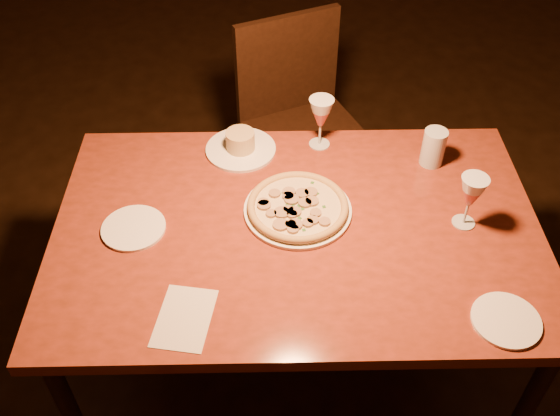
{
  "coord_description": "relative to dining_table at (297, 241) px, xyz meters",
  "views": [
    {
      "loc": [
        -0.07,
        -1.19,
        2.18
      ],
      "look_at": [
        -0.03,
        0.2,
        0.83
      ],
      "focal_mm": 40.0,
      "sensor_mm": 36.0,
      "label": 1
    }
  ],
  "objects": [
    {
      "name": "water_tumbler",
      "position": [
        0.47,
        0.29,
        0.14
      ],
      "size": [
        0.08,
        0.08,
        0.13
      ],
      "primitive_type": "cylinder",
      "color": "#B1BCC2",
      "rests_on": "dining_table"
    },
    {
      "name": "side_plate_near",
      "position": [
        0.54,
        -0.37,
        0.08
      ],
      "size": [
        0.19,
        0.19,
        0.01
      ],
      "primitive_type": "cylinder",
      "color": "white",
      "rests_on": "dining_table"
    },
    {
      "name": "pizza_plate",
      "position": [
        0.0,
        0.06,
        0.09
      ],
      "size": [
        0.34,
        0.34,
        0.04
      ],
      "color": "white",
      "rests_on": "dining_table"
    },
    {
      "name": "ramekin_saucer",
      "position": [
        -0.18,
        0.37,
        0.1
      ],
      "size": [
        0.25,
        0.25,
        0.08
      ],
      "color": "white",
      "rests_on": "dining_table"
    },
    {
      "name": "dining_table",
      "position": [
        0.0,
        0.0,
        0.0
      ],
      "size": [
        1.51,
        0.98,
        0.8
      ],
      "rotation": [
        0.0,
        0.0,
        -0.01
      ],
      "color": "maroon",
      "rests_on": "floor"
    },
    {
      "name": "menu_card",
      "position": [
        -0.32,
        -0.34,
        0.07
      ],
      "size": [
        0.18,
        0.23,
        0.0
      ],
      "primitive_type": "cube",
      "rotation": [
        0.0,
        0.0,
        -0.18
      ],
      "color": "beige",
      "rests_on": "dining_table"
    },
    {
      "name": "chair_far",
      "position": [
        0.06,
        0.89,
        -0.18
      ],
      "size": [
        0.62,
        0.62,
        0.98
      ],
      "rotation": [
        0.0,
        0.0,
        0.4
      ],
      "color": "black",
      "rests_on": "floor"
    },
    {
      "name": "wine_glass_right",
      "position": [
        0.51,
        -0.0,
        0.16
      ],
      "size": [
        0.08,
        0.08,
        0.18
      ],
      "primitive_type": null,
      "color": "#BE4F4F",
      "rests_on": "dining_table"
    },
    {
      "name": "side_plate_left",
      "position": [
        -0.5,
        -0.0,
        0.08
      ],
      "size": [
        0.2,
        0.2,
        0.01
      ],
      "primitive_type": "cylinder",
      "color": "white",
      "rests_on": "dining_table"
    },
    {
      "name": "floor",
      "position": [
        -0.02,
        -0.15,
        -0.73
      ],
      "size": [
        7.0,
        7.0,
        0.0
      ],
      "primitive_type": "plane",
      "color": "black",
      "rests_on": "ground"
    },
    {
      "name": "wine_glass_far",
      "position": [
        0.1,
        0.4,
        0.17
      ],
      "size": [
        0.09,
        0.09,
        0.19
      ],
      "primitive_type": null,
      "color": "#BE4F4F",
      "rests_on": "dining_table"
    }
  ]
}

